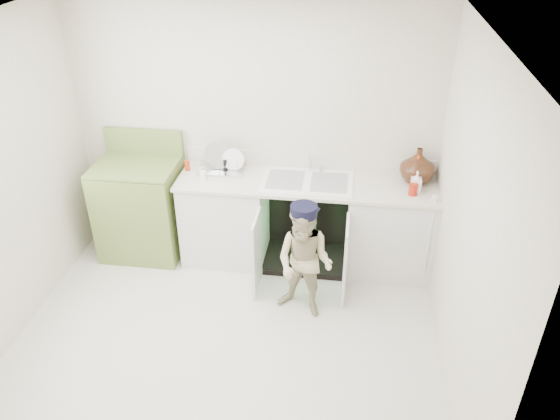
# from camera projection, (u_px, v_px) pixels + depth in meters

# --- Properties ---
(ground) EXTENTS (3.50, 3.50, 0.00)m
(ground) POSITION_uv_depth(u_px,v_px,m) (226.00, 338.00, 4.58)
(ground) COLOR beige
(ground) RESTS_ON ground
(room_shell) EXTENTS (6.00, 5.50, 1.26)m
(room_shell) POSITION_uv_depth(u_px,v_px,m) (217.00, 211.00, 3.94)
(room_shell) COLOR beige
(room_shell) RESTS_ON ground
(counter_run) EXTENTS (2.44, 1.02, 1.23)m
(counter_run) POSITION_uv_depth(u_px,v_px,m) (310.00, 220.00, 5.30)
(counter_run) COLOR silver
(counter_run) RESTS_ON ground
(avocado_stove) EXTENTS (0.79, 0.65, 1.22)m
(avocado_stove) POSITION_uv_depth(u_px,v_px,m) (142.00, 207.00, 5.45)
(avocado_stove) COLOR olive
(avocado_stove) RESTS_ON ground
(repair_worker) EXTENTS (0.61, 0.70, 1.07)m
(repair_worker) POSITION_uv_depth(u_px,v_px,m) (305.00, 262.00, 4.60)
(repair_worker) COLOR #BFB289
(repair_worker) RESTS_ON ground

